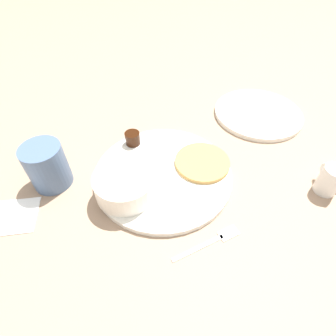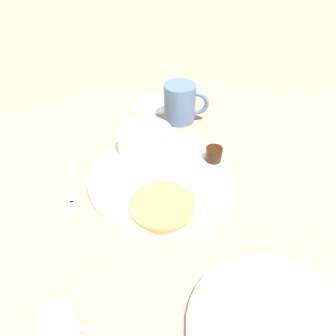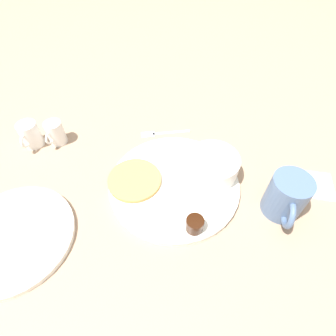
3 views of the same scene
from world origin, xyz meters
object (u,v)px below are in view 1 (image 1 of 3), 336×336
object	(u,v)px
bowl	(125,184)
coffee_mug	(47,165)
plate	(163,174)
creamer_pitcher_near	(330,180)
fork	(214,240)

from	to	relation	value
bowl	coffee_mug	world-z (taller)	coffee_mug
plate	creamer_pitcher_near	xyz separation A→B (m)	(-0.30, 0.13, 0.03)
plate	creamer_pitcher_near	size ratio (longest dim) A/B	4.47
creamer_pitcher_near	bowl	bearing A→B (deg)	-14.24
plate	fork	world-z (taller)	plate
bowl	coffee_mug	distance (m)	0.16
bowl	creamer_pitcher_near	world-z (taller)	creamer_pitcher_near
plate	bowl	bearing A→B (deg)	20.74
plate	fork	bearing A→B (deg)	104.11
bowl	coffee_mug	xyz separation A→B (m)	(0.14, -0.08, 0.01)
plate	creamer_pitcher_near	distance (m)	0.33
coffee_mug	fork	distance (m)	0.35
bowl	fork	distance (m)	0.19
creamer_pitcher_near	fork	bearing A→B (deg)	8.86
coffee_mug	creamer_pitcher_near	world-z (taller)	coffee_mug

